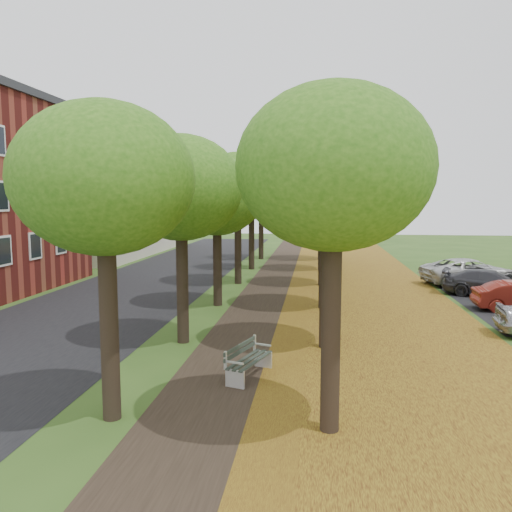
% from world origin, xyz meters
% --- Properties ---
extents(ground, '(120.00, 120.00, 0.00)m').
position_xyz_m(ground, '(0.00, 0.00, 0.00)').
color(ground, '#2D4C19').
rests_on(ground, ground).
extents(street_asphalt, '(8.00, 70.00, 0.01)m').
position_xyz_m(street_asphalt, '(-7.50, 15.00, 0.00)').
color(street_asphalt, black).
rests_on(street_asphalt, ground).
extents(footpath, '(3.20, 70.00, 0.01)m').
position_xyz_m(footpath, '(0.00, 15.00, 0.00)').
color(footpath, black).
rests_on(footpath, ground).
extents(leaf_verge, '(7.50, 70.00, 0.01)m').
position_xyz_m(leaf_verge, '(5.00, 15.00, 0.01)').
color(leaf_verge, olive).
rests_on(leaf_verge, ground).
extents(tree_row_west, '(4.23, 34.23, 7.02)m').
position_xyz_m(tree_row_west, '(-2.20, 15.00, 5.19)').
color(tree_row_west, black).
rests_on(tree_row_west, ground).
extents(tree_row_east, '(4.23, 34.23, 7.02)m').
position_xyz_m(tree_row_east, '(2.60, 15.00, 5.19)').
color(tree_row_east, black).
rests_on(tree_row_east, ground).
extents(building_cream, '(10.30, 20.30, 10.40)m').
position_xyz_m(building_cream, '(-17.00, 33.00, 5.21)').
color(building_cream, beige).
rests_on(building_cream, ground).
extents(bench, '(1.13, 2.00, 0.91)m').
position_xyz_m(bench, '(0.45, 2.96, 0.47)').
color(bench, '#2A352C').
rests_on(bench, ground).
extents(car_grey, '(4.87, 3.20, 1.31)m').
position_xyz_m(car_grey, '(11.00, 15.81, 0.66)').
color(car_grey, '#2F2F34').
rests_on(car_grey, ground).
extents(car_white, '(5.87, 3.79, 1.50)m').
position_xyz_m(car_white, '(11.00, 19.19, 0.75)').
color(car_white, silver).
rests_on(car_white, ground).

